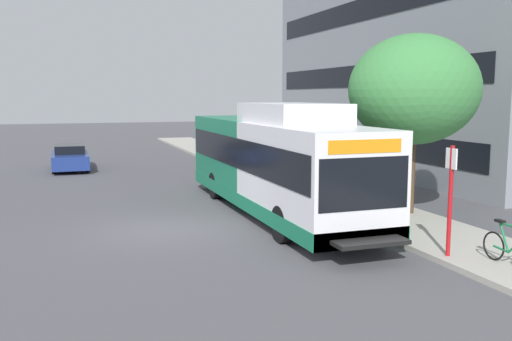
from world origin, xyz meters
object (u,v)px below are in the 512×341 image
(transit_bus, at_px, (275,163))
(bus_stop_sign_pole, at_px, (450,192))
(street_tree_near_stop, at_px, (414,90))
(bicycle_parked, at_px, (512,248))
(parked_car_far_lane, at_px, (70,157))

(transit_bus, height_order, bus_stop_sign_pole, transit_bus)
(bus_stop_sign_pole, height_order, street_tree_near_stop, street_tree_near_stop)
(bicycle_parked, xyz_separation_m, parked_car_far_lane, (-8.84, 21.42, 0.10))
(bus_stop_sign_pole, relative_size, bicycle_parked, 1.48)
(street_tree_near_stop, height_order, parked_car_far_lane, street_tree_near_stop)
(bicycle_parked, relative_size, parked_car_far_lane, 0.39)
(bicycle_parked, relative_size, street_tree_near_stop, 0.31)
(transit_bus, relative_size, street_tree_near_stop, 2.17)
(bicycle_parked, bearing_deg, bus_stop_sign_pole, 123.46)
(bicycle_parked, height_order, parked_car_far_lane, parked_car_far_lane)
(transit_bus, bearing_deg, parked_car_far_lane, 114.02)
(bus_stop_sign_pole, relative_size, street_tree_near_stop, 0.46)
(bus_stop_sign_pole, xyz_separation_m, bicycle_parked, (0.77, -1.17, -1.09))
(parked_car_far_lane, bearing_deg, bus_stop_sign_pole, -68.28)
(street_tree_near_stop, bearing_deg, transit_bus, 153.82)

